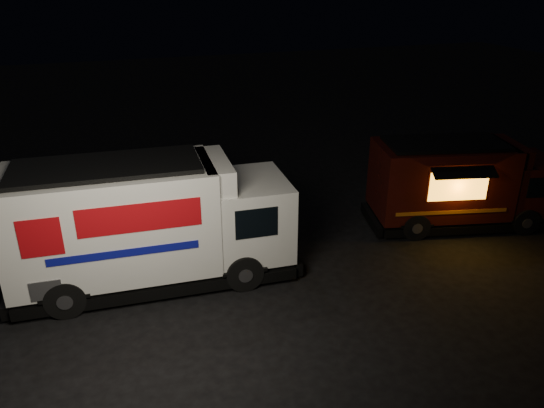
% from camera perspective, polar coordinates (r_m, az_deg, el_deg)
% --- Properties ---
extents(ground, '(80.00, 80.00, 0.00)m').
position_cam_1_polar(ground, '(14.86, -3.42, -7.73)').
color(ground, black).
rests_on(ground, ground).
extents(white_truck, '(7.70, 2.99, 3.43)m').
position_cam_1_polar(white_truck, '(14.25, -12.62, -1.92)').
color(white_truck, white).
rests_on(white_truck, ground).
extents(red_truck, '(6.48, 3.57, 2.85)m').
position_cam_1_polar(red_truck, '(18.31, 19.91, 2.14)').
color(red_truck, black).
rests_on(red_truck, ground).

